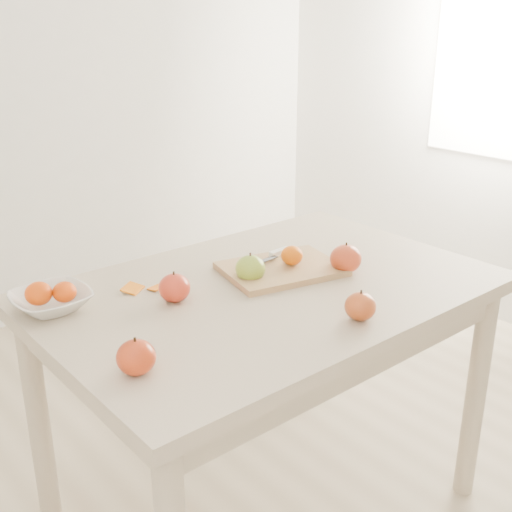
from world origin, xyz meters
TOP-DOWN VIEW (x-y plane):
  - ground at (0.00, 0.00)m, footprint 3.50×3.50m
  - table at (0.00, 0.00)m, footprint 1.20×0.80m
  - cutting_board at (0.09, 0.05)m, footprint 0.36×0.30m
  - board_tangerine at (0.12, 0.04)m, footprint 0.06×0.06m
  - fruit_bowl at (-0.51, 0.23)m, footprint 0.19×0.19m
  - bowl_tangerine_near at (-0.53, 0.24)m, footprint 0.07×0.07m
  - bowl_tangerine_far at (-0.48, 0.21)m, footprint 0.06×0.06m
  - orange_peel_a at (-0.30, 0.20)m, footprint 0.07×0.07m
  - orange_peel_b at (-0.24, 0.17)m, footprint 0.05×0.04m
  - paring_knife at (0.14, 0.12)m, footprint 0.17×0.05m
  - apple_green at (-0.02, 0.05)m, footprint 0.08×0.08m
  - apple_red_d at (-0.50, -0.17)m, footprint 0.08×0.08m
  - apple_red_c at (0.03, -0.29)m, footprint 0.08×0.08m
  - apple_red_a at (-0.25, 0.08)m, footprint 0.08×0.08m
  - apple_red_e at (0.23, -0.07)m, footprint 0.09×0.09m

SIDE VIEW (x-z plane):
  - ground at x=0.00m, z-range 0.00..0.00m
  - table at x=0.00m, z-range 0.28..1.03m
  - orange_peel_a at x=-0.30m, z-range 0.75..0.76m
  - orange_peel_b at x=-0.24m, z-range 0.75..0.76m
  - cutting_board at x=0.09m, z-range 0.75..0.77m
  - fruit_bowl at x=-0.51m, z-range 0.75..0.80m
  - paring_knife at x=0.14m, z-range 0.77..0.78m
  - apple_red_c at x=0.03m, z-range 0.75..0.82m
  - apple_red_a at x=-0.25m, z-range 0.75..0.82m
  - apple_red_d at x=-0.50m, z-range 0.75..0.82m
  - apple_green at x=-0.02m, z-range 0.75..0.82m
  - apple_red_e at x=0.23m, z-range 0.75..0.83m
  - bowl_tangerine_far at x=-0.48m, z-range 0.77..0.82m
  - board_tangerine at x=0.12m, z-range 0.77..0.82m
  - bowl_tangerine_near at x=-0.53m, z-range 0.77..0.83m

